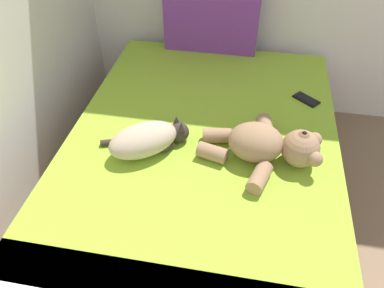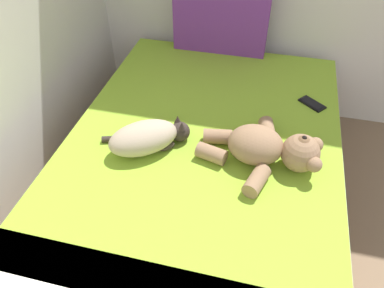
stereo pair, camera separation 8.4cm
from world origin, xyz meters
The scene contains 5 objects.
bed centered at (0.97, 3.42, 0.26)m, with size 1.42×2.07×0.52m.
patterned_cushion centered at (0.87, 4.38, 0.78)m, with size 0.62×0.11×0.53m.
cat centered at (0.72, 3.31, 0.59)m, with size 0.43×0.36×0.15m.
teddy_bear centered at (1.29, 3.36, 0.60)m, with size 0.58×0.52×0.19m.
cell_phone centered at (1.50, 3.88, 0.52)m, with size 0.16×0.15×0.01m.
Camera 1 is at (1.17, 2.03, 1.77)m, focal length 34.95 mm.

